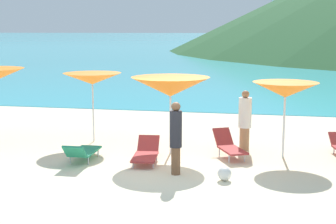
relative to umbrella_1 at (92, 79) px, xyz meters
name	(u,v)px	position (x,y,z in m)	size (l,w,h in m)	color
ground_plane	(210,112)	(2.88, 7.06, -2.14)	(50.00, 100.00, 0.30)	beige
ocean_water	(263,37)	(2.88, 225.98, -1.98)	(650.00, 440.00, 0.02)	#38B7CC
umbrella_1	(92,79)	(0.00, 0.00, 0.00)	(1.96, 1.96, 2.17)	silver
umbrella_2	(170,87)	(2.68, -1.03, -0.07)	(2.39, 2.39, 2.19)	silver
umbrella_3	(285,90)	(5.82, -0.79, -0.11)	(1.79, 1.79, 2.09)	silver
lounge_chair_1	(146,153)	(2.22, -2.07, -1.73)	(0.77, 1.56, 0.59)	#A53333
lounge_chair_3	(82,151)	(0.55, -2.39, -1.70)	(0.62, 1.53, 0.60)	#268C66
lounge_chair_5	(229,146)	(4.35, -1.11, -1.66)	(1.11, 1.53, 0.70)	#A53333
beachgoer_0	(245,119)	(4.73, -0.19, -1.06)	(0.38, 0.38, 1.76)	#A3704C
beachgoer_3	(176,136)	(3.21, -3.01, -1.02)	(0.30, 0.30, 1.79)	brown
beach_ball	(224,174)	(4.42, -3.27, -1.82)	(0.33, 0.33, 0.33)	white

